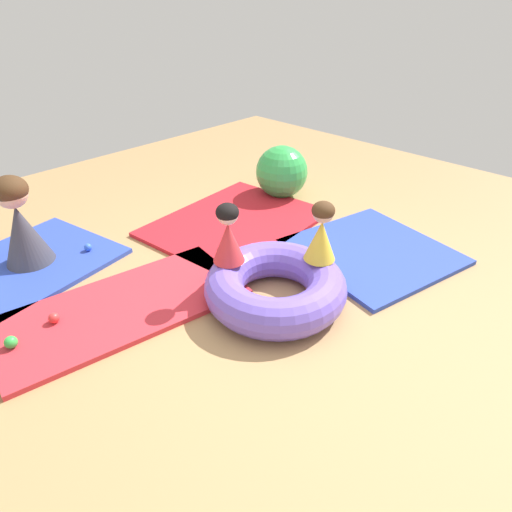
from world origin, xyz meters
TOP-DOWN VIEW (x-y plane):
  - ground_plane at (0.00, 0.00)m, footprint 8.00×8.00m
  - gym_mat_far_left at (1.16, -0.18)m, footprint 1.49×1.50m
  - gym_mat_far_right at (-0.83, 0.73)m, footprint 1.90×1.13m
  - gym_mat_near_left at (0.70, 1.12)m, footprint 1.77×1.43m
  - gym_mat_near_right at (-1.04, 1.84)m, footprint 1.43×1.33m
  - inflatable_cushion at (0.02, -0.03)m, footprint 1.06×1.06m
  - child_in_yellow at (0.37, -0.16)m, footprint 0.27×0.27m
  - child_in_red at (-0.12, 0.31)m, footprint 0.34×0.34m
  - adult_seated at (-1.04, 1.84)m, footprint 0.48×0.48m
  - play_ball_blue at (-0.61, 1.64)m, footprint 0.07×0.07m
  - play_ball_green at (-1.57, 0.86)m, footprint 0.08×0.08m
  - play_ball_red at (-1.26, 0.90)m, footprint 0.08×0.08m
  - play_ball_teal at (0.28, 0.79)m, footprint 0.08×0.08m
  - exercise_ball_large at (1.56, 1.25)m, footprint 0.58×0.58m

SIDE VIEW (x-z plane):
  - ground_plane at x=0.00m, z-range 0.00..0.00m
  - gym_mat_far_left at x=1.16m, z-range 0.00..0.04m
  - gym_mat_far_right at x=-0.83m, z-range 0.00..0.04m
  - gym_mat_near_left at x=0.70m, z-range 0.00..0.04m
  - gym_mat_near_right at x=-1.04m, z-range 0.00..0.04m
  - play_ball_blue at x=-0.61m, z-range 0.04..0.11m
  - play_ball_red at x=-1.26m, z-range 0.04..0.12m
  - play_ball_teal at x=0.28m, z-range 0.04..0.12m
  - play_ball_green at x=-1.57m, z-range 0.04..0.12m
  - inflatable_cushion at x=0.02m, z-range 0.00..0.30m
  - exercise_ball_large at x=1.56m, z-range 0.00..0.58m
  - adult_seated at x=-1.04m, z-range 0.03..0.80m
  - child_in_red at x=-0.12m, z-range 0.29..0.76m
  - child_in_yellow at x=0.37m, z-range 0.29..0.76m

